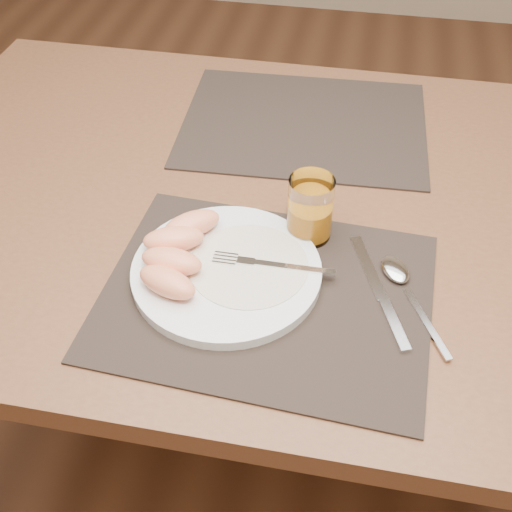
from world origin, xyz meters
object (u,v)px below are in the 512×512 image
(plate, at_px, (227,271))
(knife, at_px, (383,300))
(juice_glass, at_px, (310,211))
(placemat_far, at_px, (304,124))
(fork, at_px, (263,264))
(placemat_near, at_px, (266,295))
(spoon, at_px, (400,277))
(table, at_px, (290,236))

(plate, distance_m, knife, 0.22)
(juice_glass, bearing_deg, placemat_far, 98.93)
(fork, xyz_separation_m, knife, (0.17, -0.02, -0.02))
(placemat_near, height_order, spoon, spoon)
(knife, bearing_deg, spoon, 65.18)
(plate, xyz_separation_m, juice_glass, (0.10, 0.11, 0.04))
(table, distance_m, placemat_near, 0.24)
(placemat_far, height_order, fork, fork)
(placemat_far, xyz_separation_m, knife, (0.17, -0.42, 0.00))
(table, height_order, fork, fork)
(placemat_far, height_order, spoon, spoon)
(placemat_near, bearing_deg, juice_glass, 73.10)
(fork, bearing_deg, juice_glass, 60.06)
(spoon, bearing_deg, plate, -171.28)
(placemat_far, xyz_separation_m, spoon, (0.19, -0.38, 0.01))
(placemat_far, bearing_deg, fork, -90.83)
(table, relative_size, juice_glass, 13.74)
(placemat_far, distance_m, fork, 0.40)
(juice_glass, bearing_deg, placemat_near, -106.90)
(table, xyz_separation_m, spoon, (0.18, -0.16, 0.09))
(table, distance_m, spoon, 0.25)
(placemat_near, relative_size, spoon, 2.49)
(placemat_near, xyz_separation_m, juice_glass, (0.04, 0.13, 0.05))
(table, bearing_deg, juice_glass, -66.42)
(table, height_order, plate, plate)
(spoon, bearing_deg, placemat_far, 116.41)
(placemat_near, bearing_deg, spoon, 19.21)
(knife, distance_m, juice_glass, 0.17)
(juice_glass, bearing_deg, spoon, -27.13)
(fork, bearing_deg, table, 84.79)
(placemat_near, bearing_deg, fork, 107.90)
(placemat_near, relative_size, plate, 1.67)
(placemat_far, distance_m, juice_glass, 0.31)
(plate, xyz_separation_m, knife, (0.22, -0.01, -0.01))
(juice_glass, bearing_deg, table, 113.58)
(plate, bearing_deg, placemat_far, 82.44)
(placemat_far, relative_size, juice_glass, 4.42)
(placemat_far, xyz_separation_m, plate, (-0.05, -0.41, 0.01))
(placemat_near, bearing_deg, plate, 157.71)
(placemat_near, distance_m, juice_glass, 0.15)
(table, bearing_deg, placemat_near, -90.85)
(placemat_near, distance_m, fork, 0.05)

